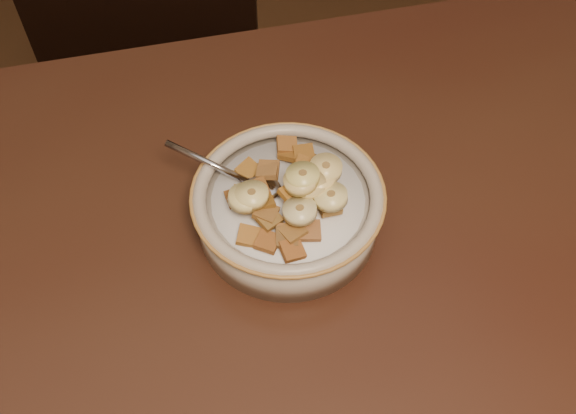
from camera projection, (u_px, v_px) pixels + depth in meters
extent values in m
cube|color=#341F13|center=(174.00, 391.00, 0.57)|extent=(1.42, 0.93, 0.04)
cube|color=black|center=(175.00, 174.00, 1.11)|extent=(0.46, 0.46, 0.85)
cylinder|color=#ADA194|center=(288.00, 212.00, 0.63)|extent=(0.18, 0.18, 0.04)
cylinder|color=white|center=(288.00, 199.00, 0.61)|extent=(0.15, 0.15, 0.00)
ellipsoid|color=#AEAFBB|center=(261.00, 187.00, 0.62)|extent=(0.05, 0.05, 0.01)
cube|color=brown|center=(329.00, 207.00, 0.60)|extent=(0.02, 0.02, 0.01)
cube|color=brown|center=(305.00, 166.00, 0.62)|extent=(0.03, 0.03, 0.01)
cube|color=brown|center=(324.00, 166.00, 0.63)|extent=(0.02, 0.02, 0.01)
cube|color=olive|center=(269.00, 218.00, 0.58)|extent=(0.03, 0.03, 0.01)
cube|color=brown|center=(320.00, 181.00, 0.61)|extent=(0.02, 0.02, 0.01)
cube|color=brown|center=(263.00, 201.00, 0.59)|extent=(0.02, 0.02, 0.01)
cube|color=brown|center=(266.00, 212.00, 0.59)|extent=(0.03, 0.03, 0.01)
cube|color=#935A18|center=(258.00, 198.00, 0.59)|extent=(0.03, 0.03, 0.01)
cube|color=brown|center=(293.00, 231.00, 0.58)|extent=(0.03, 0.03, 0.01)
cube|color=#985419|center=(248.00, 236.00, 0.58)|extent=(0.03, 0.03, 0.01)
cube|color=brown|center=(287.00, 235.00, 0.58)|extent=(0.03, 0.03, 0.01)
cube|color=brown|center=(287.00, 145.00, 0.64)|extent=(0.02, 0.02, 0.01)
cube|color=brown|center=(237.00, 197.00, 0.60)|extent=(0.02, 0.02, 0.01)
cube|color=brown|center=(290.00, 153.00, 0.64)|extent=(0.03, 0.03, 0.01)
cube|color=brown|center=(319.00, 165.00, 0.63)|extent=(0.03, 0.03, 0.01)
cube|color=brown|center=(311.00, 176.00, 0.61)|extent=(0.02, 0.02, 0.01)
cube|color=brown|center=(287.00, 237.00, 0.58)|extent=(0.02, 0.02, 0.01)
cube|color=brown|center=(269.00, 170.00, 0.62)|extent=(0.03, 0.03, 0.01)
cube|color=olive|center=(267.00, 171.00, 0.61)|extent=(0.03, 0.03, 0.01)
cube|color=#995629|center=(268.00, 242.00, 0.58)|extent=(0.03, 0.03, 0.01)
cube|color=olive|center=(244.00, 193.00, 0.60)|extent=(0.02, 0.02, 0.01)
cube|color=brown|center=(258.00, 189.00, 0.60)|extent=(0.02, 0.02, 0.01)
cube|color=brown|center=(310.00, 230.00, 0.58)|extent=(0.02, 0.02, 0.01)
cube|color=brown|center=(306.00, 200.00, 0.59)|extent=(0.03, 0.03, 0.01)
cube|color=#934F1A|center=(292.00, 250.00, 0.57)|extent=(0.02, 0.02, 0.01)
cube|color=brown|center=(304.00, 154.00, 0.63)|extent=(0.02, 0.02, 0.01)
cube|color=brown|center=(296.00, 210.00, 0.58)|extent=(0.02, 0.02, 0.01)
cube|color=olive|center=(249.00, 170.00, 0.63)|extent=(0.03, 0.03, 0.01)
cube|color=#9A621A|center=(292.00, 194.00, 0.59)|extent=(0.03, 0.03, 0.01)
cylinder|color=#F6D07E|center=(319.00, 180.00, 0.59)|extent=(0.04, 0.04, 0.02)
cylinder|color=#E9D686|center=(252.00, 195.00, 0.58)|extent=(0.04, 0.04, 0.01)
cylinder|color=#F7E092|center=(331.00, 197.00, 0.58)|extent=(0.04, 0.04, 0.01)
cylinder|color=beige|center=(300.00, 211.00, 0.58)|extent=(0.04, 0.04, 0.02)
cylinder|color=tan|center=(300.00, 181.00, 0.58)|extent=(0.04, 0.04, 0.01)
cylinder|color=#C8BF6E|center=(303.00, 176.00, 0.58)|extent=(0.04, 0.04, 0.01)
cylinder|color=tan|center=(309.00, 184.00, 0.59)|extent=(0.03, 0.03, 0.01)
cylinder|color=#CABD7F|center=(245.00, 198.00, 0.59)|extent=(0.04, 0.04, 0.02)
cylinder|color=#D4C874|center=(326.00, 168.00, 0.60)|extent=(0.04, 0.04, 0.01)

